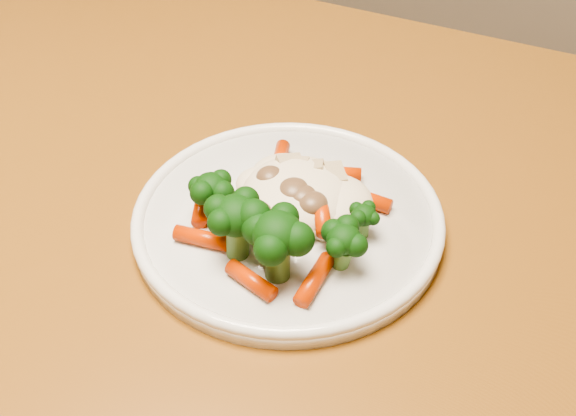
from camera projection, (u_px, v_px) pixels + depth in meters
The scene contains 3 objects.
dining_table at pixel (236, 320), 0.62m from camera, with size 1.29×0.93×0.75m.
plate at pixel (288, 221), 0.56m from camera, with size 0.24×0.24×0.01m, color white.
meal at pixel (283, 209), 0.53m from camera, with size 0.16×0.16×0.05m.
Camera 1 is at (0.52, -0.49, 1.14)m, focal length 45.00 mm.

